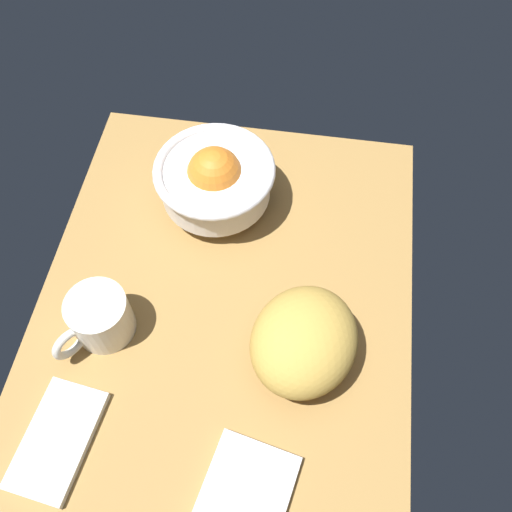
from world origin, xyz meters
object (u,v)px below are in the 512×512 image
at_px(napkin_spare, 57,440).
at_px(napkin_folded, 243,502).
at_px(fruit_bowl, 215,177).
at_px(mug, 99,318).
at_px(bread_loaf, 304,341).

bearing_deg(napkin_spare, napkin_folded, 81.43).
xyz_separation_m(fruit_bowl, napkin_folded, (0.46, 0.12, -0.06)).
relative_size(napkin_folded, napkin_spare, 0.99).
distance_m(napkin_spare, mug, 0.17).
xyz_separation_m(napkin_folded, mug, (-0.21, -0.24, 0.03)).
xyz_separation_m(bread_loaf, napkin_spare, (0.17, -0.31, -0.05)).
height_order(fruit_bowl, napkin_folded, fruit_bowl).
relative_size(napkin_folded, mug, 1.29).
height_order(fruit_bowl, bread_loaf, fruit_bowl).
distance_m(fruit_bowl, mug, 0.29).
bearing_deg(fruit_bowl, napkin_folded, 14.41).
relative_size(bread_loaf, napkin_spare, 1.10).
xyz_separation_m(fruit_bowl, mug, (0.26, -0.12, -0.03)).
xyz_separation_m(fruit_bowl, napkin_spare, (0.42, -0.14, -0.06)).
xyz_separation_m(bread_loaf, mug, (0.00, -0.29, -0.01)).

